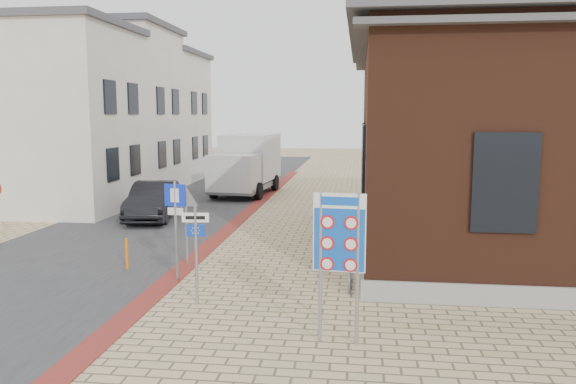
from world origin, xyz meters
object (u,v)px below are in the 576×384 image
at_px(box_truck, 247,164).
at_px(border_sign, 339,236).
at_px(essen_sign, 196,241).
at_px(parking_sign, 176,213).
at_px(sedan, 154,201).
at_px(bollard, 127,254).

xyz_separation_m(box_truck, border_sign, (5.68, -19.51, 0.41)).
bearing_deg(essen_sign, border_sign, -34.65).
bearing_deg(box_truck, essen_sign, -77.44).
xyz_separation_m(essen_sign, parking_sign, (-1.03, 1.70, 0.31)).
relative_size(sedan, essen_sign, 2.06).
height_order(essen_sign, parking_sign, parking_sign).
bearing_deg(parking_sign, bollard, 161.51).
xyz_separation_m(sedan, parking_sign, (3.75, -8.31, 1.02)).
xyz_separation_m(sedan, border_sign, (8.05, -11.81, 1.30)).
distance_m(sedan, border_sign, 14.35).
relative_size(box_truck, bollard, 7.10).
relative_size(essen_sign, parking_sign, 0.86).
bearing_deg(border_sign, box_truck, 111.41).
distance_m(box_truck, border_sign, 20.32).
distance_m(sedan, box_truck, 8.10).
xyz_separation_m(box_truck, bollard, (-0.32, -15.21, -1.21)).
height_order(box_truck, parking_sign, box_truck).
relative_size(sedan, box_truck, 0.73).
relative_size(border_sign, bollard, 3.23).
xyz_separation_m(box_truck, parking_sign, (1.38, -16.01, 0.13)).
relative_size(sedan, parking_sign, 1.77).
bearing_deg(border_sign, sedan, 129.42).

